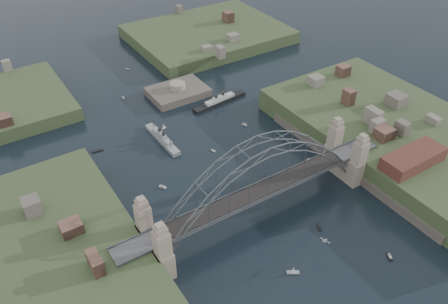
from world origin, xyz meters
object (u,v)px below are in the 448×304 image
fort_island (178,96)px  bridge (261,180)px  wharf_shed (413,158)px  naval_cruiser_near (162,139)px  naval_cruiser_far (61,97)px  ocean_liner (220,101)px

fort_island → bridge: bearing=-99.7°
wharf_shed → naval_cruiser_near: wharf_shed is taller
naval_cruiser_far → ocean_liner: (49.94, -35.96, -0.01)m
wharf_shed → naval_cruiser_far: size_ratio=1.17×
ocean_liner → naval_cruiser_near: bearing=-160.5°
bridge → fort_island: 72.14m
bridge → ocean_liner: bridge is taller
wharf_shed → bridge: bearing=162.3°
fort_island → wharf_shed: wharf_shed is taller
fort_island → wharf_shed: (32.00, -84.00, 10.34)m
fort_island → ocean_liner: fort_island is taller
bridge → naval_cruiser_near: (-7.10, 45.59, -11.37)m
naval_cruiser_near → naval_cruiser_far: naval_cruiser_near is taller
naval_cruiser_near → naval_cruiser_far: size_ratio=1.20×
bridge → wharf_shed: bearing=-17.7°
naval_cruiser_far → fort_island: bearing=-29.3°
bridge → naval_cruiser_near: size_ratio=4.09×
naval_cruiser_far → ocean_liner: 61.54m
fort_island → naval_cruiser_near: naval_cruiser_near is taller
fort_island → wharf_shed: 90.48m
wharf_shed → naval_cruiser_far: 128.17m
fort_island → wharf_shed: bearing=-69.1°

